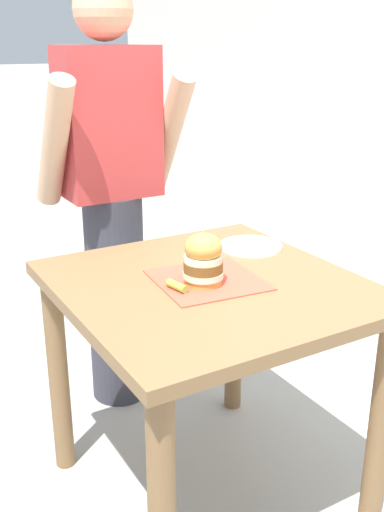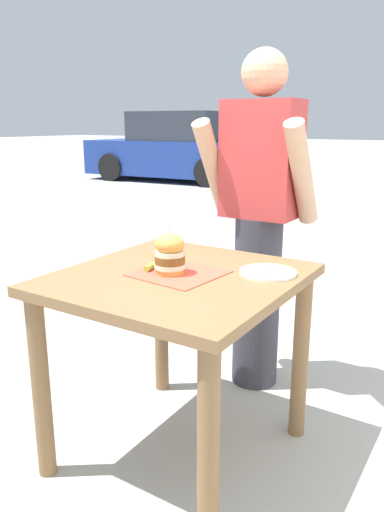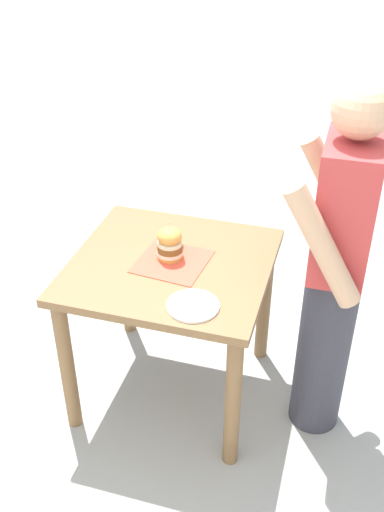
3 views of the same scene
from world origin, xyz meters
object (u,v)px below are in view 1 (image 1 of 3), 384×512
pickle_spear (177,286)px  parked_car_mid_block (205,86)px  diner_across_table (112,199)px  sandwich (203,259)px  patio_table (208,325)px  side_plate_with_forks (251,246)px

pickle_spear → parked_car_mid_block: size_ratio=0.02×
parked_car_mid_block → diner_across_table: bearing=-123.9°
sandwich → diner_across_table: 0.74m
patio_table → diner_across_table: bearing=90.2°
patio_table → parked_car_mid_block: 9.28m
pickle_spear → diner_across_table: bearing=81.1°
sandwich → pickle_spear: (-0.09, -0.00, -0.06)m
side_plate_with_forks → patio_table: bearing=-147.0°
pickle_spear → diner_across_table: (0.12, 0.74, 0.08)m
pickle_spear → parked_car_mid_block: 9.36m
sandwich → side_plate_with_forks: (0.32, 0.20, -0.07)m
diner_across_table → parked_car_mid_block: size_ratio=0.40×
sandwich → diner_across_table: (0.03, 0.74, 0.02)m
sandwich → patio_table: bearing=25.8°
sandwich → parked_car_mid_block: bearing=58.5°
pickle_spear → side_plate_with_forks: bearing=26.7°
patio_table → side_plate_with_forks: (0.29, 0.19, 0.15)m
side_plate_with_forks → parked_car_mid_block: bearing=59.6°
patio_table → parked_car_mid_block: parked_car_mid_block is taller
diner_across_table → parked_car_mid_block: (4.84, 7.20, -0.16)m
sandwich → diner_across_table: bearing=88.0°
sandwich → parked_car_mid_block: parked_car_mid_block is taller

